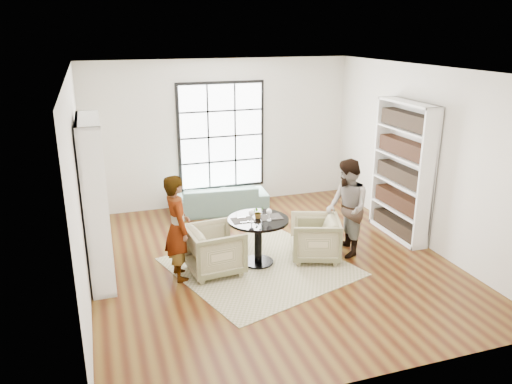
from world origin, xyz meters
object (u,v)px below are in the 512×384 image
object	(u,v)px
pedestal_table	(258,231)
person_left	(177,228)
sofa	(219,199)
flower_centerpiece	(258,212)
wine_glass_right	(269,212)
armchair_right	(315,238)
person_right	(347,208)
wine_glass_left	(252,213)
armchair_left	(215,250)

from	to	relation	value
pedestal_table	person_left	xyz separation A→B (m)	(-1.26, -0.06, 0.25)
sofa	flower_centerpiece	xyz separation A→B (m)	(0.02, -2.43, 0.57)
pedestal_table	sofa	size ratio (longest dim) A/B	0.49
flower_centerpiece	wine_glass_right	bearing A→B (deg)	-52.06
armchair_right	wine_glass_right	bearing A→B (deg)	-69.81
person_right	wine_glass_right	bearing A→B (deg)	-80.28
wine_glass_left	sofa	bearing A→B (deg)	87.03
wine_glass_left	flower_centerpiece	bearing A→B (deg)	41.82
armchair_right	pedestal_table	bearing A→B (deg)	-77.05
person_left	wine_glass_right	xyz separation A→B (m)	(1.40, -0.05, 0.10)
armchair_right	flower_centerpiece	world-z (taller)	flower_centerpiece
armchair_left	wine_glass_right	world-z (taller)	wine_glass_right
armchair_left	sofa	bearing A→B (deg)	-21.01
sofa	armchair_left	world-z (taller)	armchair_left
pedestal_table	person_left	size ratio (longest dim) A/B	0.60
sofa	person_right	bearing A→B (deg)	125.06
flower_centerpiece	armchair_left	bearing A→B (deg)	-171.68
wine_glass_left	wine_glass_right	bearing A→B (deg)	-5.43
wine_glass_right	flower_centerpiece	world-z (taller)	wine_glass_right
armchair_right	wine_glass_left	xyz separation A→B (m)	(-1.06, 0.01, 0.55)
wine_glass_left	armchair_left	bearing A→B (deg)	177.27
wine_glass_right	armchair_left	bearing A→B (deg)	176.40
person_right	wine_glass_right	world-z (taller)	person_right
wine_glass_left	pedestal_table	bearing A→B (deg)	33.08
pedestal_table	flower_centerpiece	xyz separation A→B (m)	(0.01, 0.04, 0.30)
armchair_left	flower_centerpiece	distance (m)	0.88
armchair_right	wine_glass_left	world-z (taller)	wine_glass_left
sofa	person_left	distance (m)	2.88
wine_glass_left	armchair_right	bearing A→B (deg)	-0.77
armchair_left	person_right	distance (m)	2.23
armchair_right	wine_glass_left	size ratio (longest dim) A/B	3.99
flower_centerpiece	pedestal_table	bearing A→B (deg)	-104.96
pedestal_table	armchair_right	world-z (taller)	pedestal_table
armchair_right	flower_centerpiece	bearing A→B (deg)	-79.83
sofa	person_right	world-z (taller)	person_right
person_right	wine_glass_left	bearing A→B (deg)	-81.28
armchair_left	armchair_right	distance (m)	1.64
armchair_left	person_left	distance (m)	0.70
wine_glass_left	wine_glass_right	xyz separation A→B (m)	(0.27, -0.03, -0.00)
person_left	wine_glass_right	size ratio (longest dim) A/B	8.28
flower_centerpiece	wine_glass_left	bearing A→B (deg)	-138.18
armchair_left	wine_glass_left	distance (m)	0.78
wine_glass_right	flower_centerpiece	bearing A→B (deg)	127.94
person_left	wine_glass_left	bearing A→B (deg)	-96.32
person_right	pedestal_table	bearing A→B (deg)	-84.80
pedestal_table	armchair_right	distance (m)	0.95
pedestal_table	flower_centerpiece	bearing A→B (deg)	75.04
person_left	wine_glass_right	distance (m)	1.40
person_left	person_right	xyz separation A→B (m)	(2.74, -0.04, 0.00)
sofa	wine_glass_left	size ratio (longest dim) A/B	9.96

